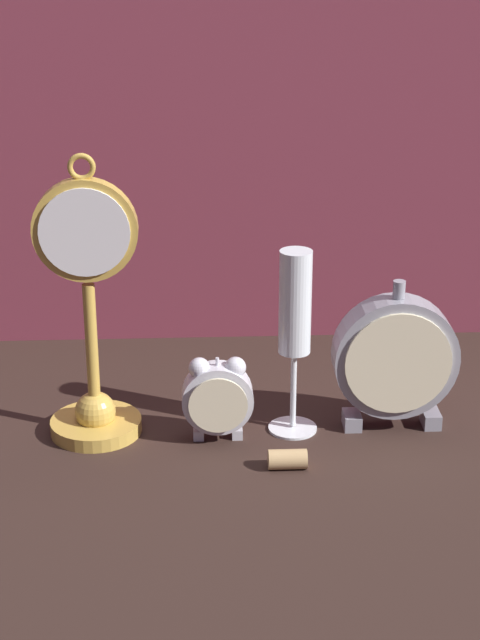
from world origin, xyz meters
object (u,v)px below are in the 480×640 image
alarm_clock_twin_bell (218,395)px  wine_cork (288,459)px  champagne_flute (295,318)px  pocket_watch_on_stand (91,330)px  mantel_clock_silver (395,358)px

alarm_clock_twin_bell → wine_cork: 0.11m
champagne_flute → pocket_watch_on_stand: bearing=179.0°
alarm_clock_twin_bell → mantel_clock_silver: 0.21m
alarm_clock_twin_bell → champagne_flute: champagne_flute is taller
alarm_clock_twin_bell → champagne_flute: 0.12m
alarm_clock_twin_bell → pocket_watch_on_stand: bearing=170.2°
pocket_watch_on_stand → champagne_flute: (0.23, -0.00, 0.01)m
champagne_flute → mantel_clock_silver: bearing=0.3°
pocket_watch_on_stand → mantel_clock_silver: 0.35m
alarm_clock_twin_bell → mantel_clock_silver: size_ratio=0.56×
pocket_watch_on_stand → alarm_clock_twin_bell: (0.14, -0.02, -0.07)m
mantel_clock_silver → pocket_watch_on_stand: bearing=179.4°
alarm_clock_twin_bell → champagne_flute: bearing=13.0°
pocket_watch_on_stand → mantel_clock_silver: bearing=-0.6°
mantel_clock_silver → wine_cork: mantel_clock_silver is taller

